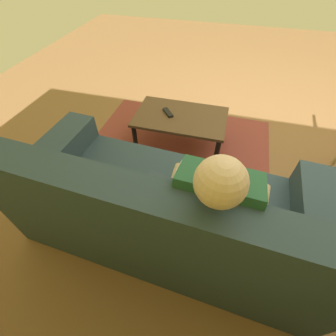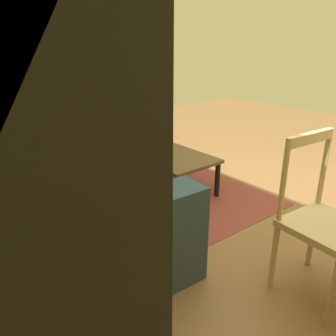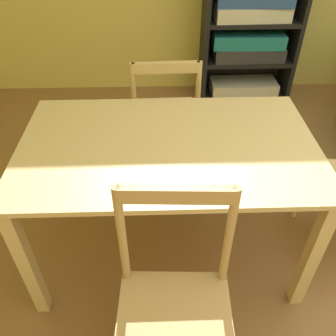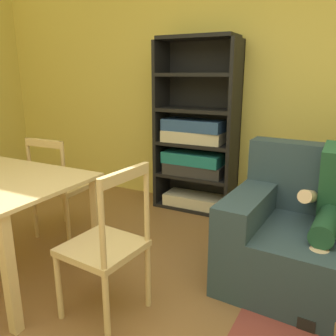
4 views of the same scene
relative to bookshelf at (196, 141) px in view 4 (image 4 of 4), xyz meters
name	(u,v)px [view 4 (image 4 of 4)]	position (x,y,z in m)	size (l,w,h in m)	color
wall_back	(272,81)	(0.70, 0.25, 0.63)	(7.13, 0.12, 2.74)	#DBC660
bookshelf	(196,141)	(0.00, 0.00, 0.00)	(0.85, 0.36, 1.80)	black
dining_chair_near_wall	(62,187)	(-0.80, -1.17, -0.29)	(0.43, 0.43, 0.92)	tan
dining_chair_facing_couch	(106,247)	(0.24, -1.87, -0.29)	(0.46, 0.46, 0.95)	#D1B27F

